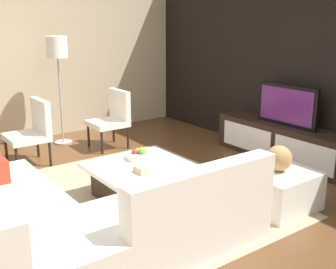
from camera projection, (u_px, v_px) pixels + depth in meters
ground_plane at (138, 203)px, 4.49m from camera, size 14.00×14.00×0.00m
feature_wall_back at (305, 58)px, 5.64m from camera, size 6.40×0.12×2.80m
side_wall_left at (41, 51)px, 6.72m from camera, size 0.12×5.20×2.80m
area_rug at (133, 199)px, 4.56m from camera, size 3.04×2.69×0.01m
media_console at (284, 143)px, 5.78m from camera, size 2.12×0.48×0.50m
television at (287, 105)px, 5.64m from camera, size 0.95×0.06×0.55m
sectional_couch at (79, 219)px, 3.53m from camera, size 2.29×2.28×0.80m
coffee_table at (140, 180)px, 4.57m from camera, size 0.93×1.03×0.38m
accent_chair_near at (33, 128)px, 5.59m from camera, size 0.55×0.52×0.87m
floor_lamp at (57, 54)px, 6.27m from camera, size 0.31×0.31×1.66m
ottoman at (277, 189)px, 4.35m from camera, size 0.70×0.70×0.40m
fruit_bowl at (139, 155)px, 4.70m from camera, size 0.28×0.28×0.13m
accent_chair_far at (113, 116)px, 6.34m from camera, size 0.52×0.52×0.87m
decorative_ball at (279, 158)px, 4.26m from camera, size 0.27×0.27×0.27m
book_stack at (141, 170)px, 4.28m from camera, size 0.17×0.11×0.07m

